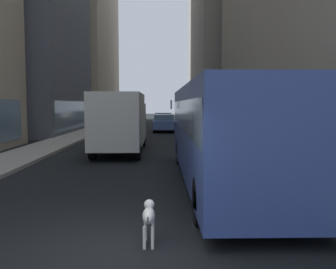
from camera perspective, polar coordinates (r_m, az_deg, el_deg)
ground_plane at (r=40.99m, az=-2.44°, el=1.19°), size 120.00×120.00×0.00m
sidewalk_left at (r=41.49m, az=-10.34°, el=1.26°), size 2.40×110.00×0.15m
sidewalk_right at (r=41.27m, az=5.50°, el=1.30°), size 2.40×110.00×0.15m
building_right_far at (r=56.31m, az=10.33°, el=13.20°), size 11.87×22.91×21.82m
transit_bus at (r=11.76m, az=8.41°, el=1.14°), size 2.78×11.53×3.05m
car_yellow_taxi at (r=39.32m, az=-6.58°, el=2.21°), size 1.72×4.66×1.62m
car_silver_sedan at (r=52.85m, az=-5.23°, el=2.85°), size 1.95×4.45×1.62m
car_red_coupe at (r=26.67m, az=-5.64°, el=1.06°), size 1.77×4.46×1.62m
car_black_suv at (r=39.83m, az=-0.75°, el=2.27°), size 1.91×4.00×1.62m
car_blue_hatchback at (r=33.42m, az=-0.64°, el=1.81°), size 1.91×4.21×1.62m
box_truck at (r=19.11m, az=-7.36°, el=2.16°), size 2.30×7.50×3.05m
dalmatian_dog at (r=6.71m, az=-3.02°, el=-12.49°), size 0.22×0.96×0.72m
pedestrian_with_handbag at (r=15.43m, az=18.95°, el=-1.08°), size 0.45×0.34×1.69m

